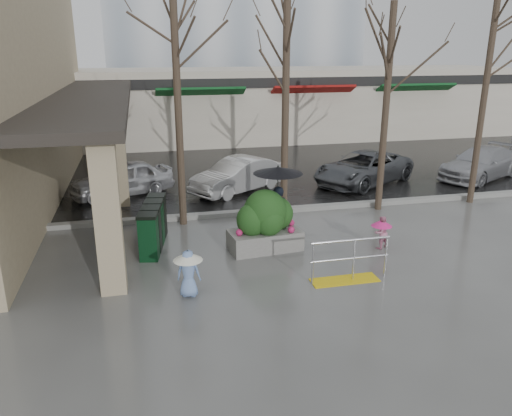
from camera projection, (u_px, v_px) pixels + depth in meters
name	position (u px, v px, depth m)	size (l,w,h in m)	color
ground	(277.00, 265.00, 12.44)	(120.00, 120.00, 0.00)	#51514F
street_asphalt	(189.00, 129.00, 32.84)	(120.00, 36.00, 0.01)	black
curb	(244.00, 213.00, 16.13)	(120.00, 0.30, 0.15)	gray
canopy_slab	(89.00, 93.00, 17.71)	(2.80, 18.00, 0.25)	#2D2823
pillar_front	(108.00, 216.00, 10.60)	(0.55, 0.55, 3.50)	tan
pillar_back	(118.00, 155.00, 16.63)	(0.55, 0.55, 3.50)	tan
storefront_row	(229.00, 104.00, 28.91)	(34.00, 6.74, 4.00)	beige
handrail	(348.00, 265.00, 11.51)	(1.90, 0.50, 1.03)	yellow
tree_west	(175.00, 51.00, 13.79)	(3.20, 3.20, 6.80)	#382B21
tree_midwest	(287.00, 45.00, 14.43)	(3.20, 3.20, 7.00)	#382B21
tree_mideast	(390.00, 58.00, 15.25)	(3.20, 3.20, 6.50)	#382B21
tree_east	(492.00, 40.00, 15.84)	(3.20, 3.20, 7.20)	#382B21
woman	(278.00, 193.00, 13.53)	(1.35, 1.35, 2.18)	black
child_pink	(381.00, 230.00, 13.33)	(0.56, 0.56, 0.90)	pink
child_blue	(188.00, 269.00, 10.71)	(0.64, 0.64, 1.07)	#7697D2
planter	(265.00, 221.00, 13.19)	(1.99, 1.17, 1.66)	gray
news_boxes	(153.00, 225.00, 13.41)	(0.86, 2.23, 1.22)	#0D391B
car_a	(122.00, 179.00, 18.08)	(1.49, 3.70, 1.26)	silver
car_b	(238.00, 175.00, 18.56)	(1.33, 3.82, 1.26)	silver
car_c	(363.00, 168.00, 19.69)	(2.09, 4.53, 1.26)	#505256
car_d	(481.00, 163.00, 20.50)	(1.77, 4.34, 1.26)	#A9AAAE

